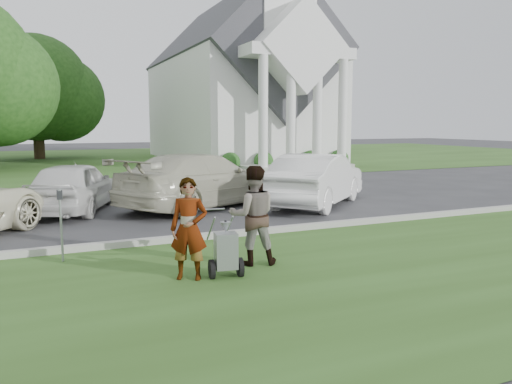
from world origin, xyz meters
TOP-DOWN VIEW (x-y plane):
  - ground at (0.00, 0.00)m, footprint 120.00×120.00m
  - grass_strip at (0.00, -3.00)m, footprint 80.00×7.00m
  - church_lawn at (0.00, 27.00)m, footprint 80.00×30.00m
  - curb at (0.00, 0.55)m, footprint 80.00×0.18m
  - church at (9.00, 23.11)m, footprint 9.19×19.00m
  - tree_back at (-4.01, 29.99)m, footprint 9.61×7.60m
  - striping_cart at (-1.31, -2.19)m, footprint 0.60×1.14m
  - person_left at (-1.90, -2.05)m, footprint 0.72×0.63m
  - person_right at (-0.60, -1.65)m, footprint 1.01×0.88m
  - parking_meter_near at (-3.76, -0.12)m, footprint 0.10×0.09m
  - car_b at (-3.17, 5.50)m, footprint 3.21×4.68m
  - car_c at (0.44, 4.80)m, footprint 6.11×4.85m
  - car_d at (3.86, 3.67)m, footprint 4.82×4.53m

SIDE VIEW (x-z plane):
  - ground at x=0.00m, z-range 0.00..0.00m
  - grass_strip at x=0.00m, z-range 0.00..0.01m
  - church_lawn at x=0.00m, z-range 0.00..0.01m
  - curb at x=0.00m, z-range 0.00..0.15m
  - striping_cart at x=-1.31m, z-range -0.07..0.95m
  - car_b at x=-3.17m, z-range 0.00..1.48m
  - car_d at x=3.86m, z-range 0.00..1.62m
  - car_c at x=0.44m, z-range 0.00..1.66m
  - person_left at x=-1.90m, z-range 0.00..1.67m
  - parking_meter_near at x=-3.76m, z-range 0.18..1.54m
  - person_right at x=-0.60m, z-range 0.00..1.79m
  - tree_back at x=-4.01m, z-range 0.28..9.17m
  - church at x=9.00m, z-range -6.11..17.99m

